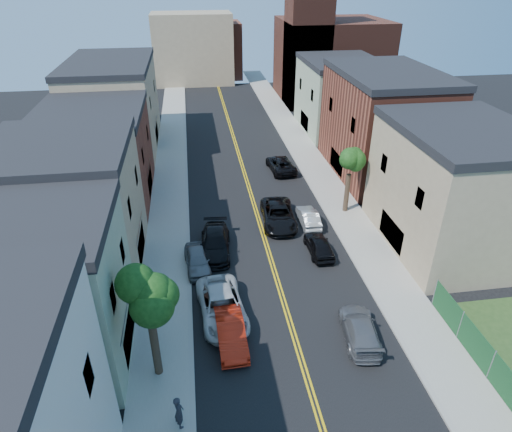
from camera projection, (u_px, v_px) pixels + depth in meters
name	position (u px, v px, depth m)	size (l,w,h in m)	color
sidewalk_left	(169.00, 176.00, 46.49)	(3.20, 100.00, 0.15)	gray
sidewalk_right	(316.00, 167.00, 48.50)	(3.20, 100.00, 0.15)	gray
curb_left	(186.00, 175.00, 46.71)	(0.30, 100.00, 0.15)	gray
curb_right	(300.00, 168.00, 48.27)	(0.30, 100.00, 0.15)	gray
bldg_left_palegrn	(33.00, 300.00, 23.03)	(9.00, 8.00, 8.50)	gray
bldg_left_tan_near	(69.00, 212.00, 30.63)	(9.00, 10.00, 9.00)	#998466
bldg_left_brick	(96.00, 159.00, 40.33)	(9.00, 12.00, 8.00)	brown
bldg_left_tan_far	(115.00, 107.00, 51.98)	(9.00, 16.00, 9.50)	#998466
bldg_right_tan	(454.00, 192.00, 33.34)	(9.00, 12.00, 9.00)	#998466
bldg_right_brick	(382.00, 127.00, 45.11)	(9.00, 14.00, 10.00)	brown
bldg_right_palegrn	(339.00, 98.00, 57.50)	(9.00, 12.00, 8.50)	gray
church	(326.00, 53.00, 69.26)	(16.20, 14.20, 22.60)	#4C2319
backdrop_left	(193.00, 49.00, 80.11)	(14.00, 8.00, 12.00)	#998466
backdrop_center	(214.00, 50.00, 84.55)	(10.00, 8.00, 10.00)	brown
fence_right	(509.00, 389.00, 22.00)	(0.04, 15.00, 1.90)	#143F1E
tree_left_mid	(145.00, 277.00, 20.94)	(5.20, 5.20, 9.29)	#312318
tree_right_far	(352.00, 152.00, 37.10)	(4.40, 4.40, 8.03)	#312318
red_sedan	(231.00, 332.00, 25.90)	(1.61, 4.61, 1.52)	red
white_pickup	(222.00, 306.00, 27.72)	(2.72, 5.90, 1.64)	silver
grey_car_left	(197.00, 260.00, 32.21)	(1.69, 4.20, 1.43)	#5B5E63
black_car_left	(215.00, 243.00, 34.00)	(2.24, 5.52, 1.60)	black
grey_car_right	(360.00, 329.00, 26.17)	(1.93, 4.74, 1.38)	#54565C
black_car_right	(319.00, 245.00, 33.92)	(1.65, 4.10, 1.40)	black
silver_car_right	(308.00, 217.00, 37.75)	(1.40, 4.03, 1.33)	#B5B9BD
dark_car_right_far	(281.00, 164.00, 47.48)	(2.41, 5.22, 1.45)	black
black_suv_lane	(278.00, 215.00, 37.75)	(2.71, 5.87, 1.63)	black
pedestrian_left	(179.00, 412.00, 20.88)	(0.69, 0.45, 1.89)	#23232A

